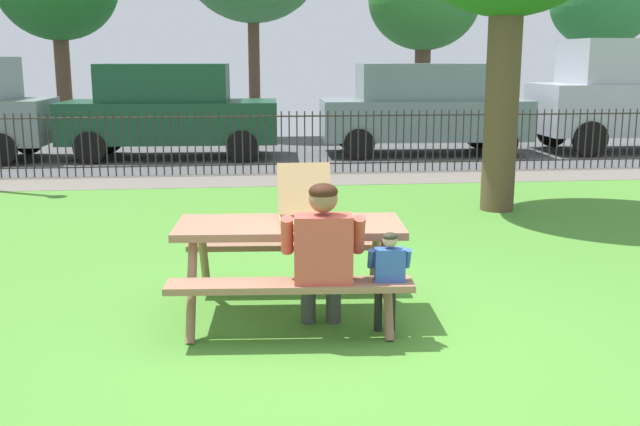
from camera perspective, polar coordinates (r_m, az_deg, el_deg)
ground at (r=7.55m, az=-0.27°, el=-4.02°), size 28.00×12.13×0.02m
cobblestone_walkway at (r=12.78m, az=-2.78°, el=2.58°), size 28.00×1.40×0.01m
street_asphalt at (r=16.62m, az=-3.61°, el=4.73°), size 28.00×6.37×0.01m
picnic_table_foreground at (r=5.93m, az=-2.35°, el=-2.41°), size 1.90×1.60×0.79m
pizza_box_open at (r=5.86m, az=-1.08°, el=0.04°), size 0.44×0.54×0.45m
adult_at_table at (r=5.43m, az=0.20°, el=-3.08°), size 0.62×0.61×1.19m
child_at_table at (r=5.49m, az=5.29°, el=-4.64°), size 0.32×0.32×0.83m
iron_fence_streetside at (r=13.39m, az=-2.99°, el=5.50°), size 20.90×0.03×1.12m
parked_car_left at (r=15.83m, az=-11.56°, el=7.84°), size 4.47×2.05×1.94m
parked_car_center at (r=16.25m, az=7.90°, el=8.07°), size 4.48×2.07×1.94m
far_tree_midright at (r=20.88m, az=8.06°, el=15.94°), size 3.02×3.02×4.98m
far_tree_right at (r=22.64m, az=20.98°, el=14.96°), size 2.84×2.84×4.87m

